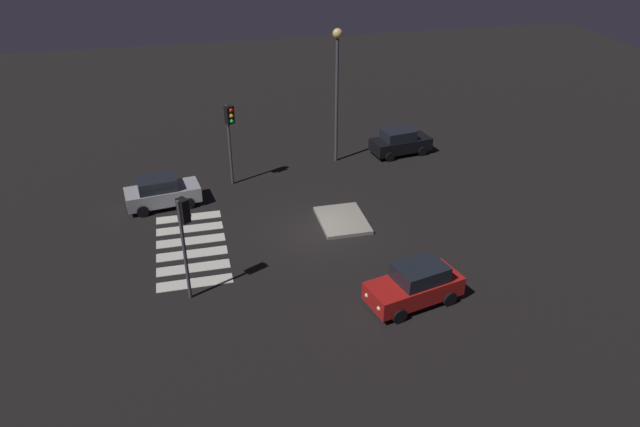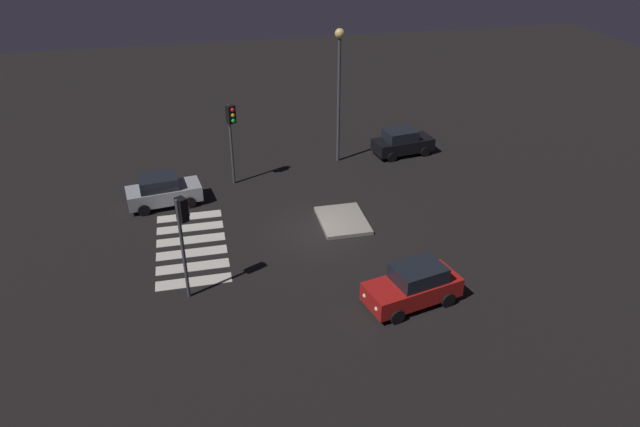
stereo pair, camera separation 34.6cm
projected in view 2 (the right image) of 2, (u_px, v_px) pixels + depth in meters
The scene contains 9 objects.
ground_plane at pixel (320, 231), 28.79m from camera, with size 80.00×80.00×0.00m, color black.
traffic_island at pixel (343, 220), 29.53m from camera, with size 3.06×2.30×0.18m.
car_silver at pixel (163, 191), 30.75m from camera, with size 2.19×3.96×1.66m.
car_black at pixel (402, 142), 36.48m from camera, with size 2.16×3.87×1.62m.
car_red at pixel (413, 285), 23.55m from camera, with size 2.48×4.13×1.70m.
traffic_light_east at pixel (183, 224), 22.72m from camera, with size 0.54×0.53×4.50m.
traffic_light_south at pixel (231, 126), 31.57m from camera, with size 0.53×0.54×4.59m.
street_lamp at pixel (339, 74), 33.42m from camera, with size 0.56×0.56×7.87m.
crosswalk_near at pixel (191, 246), 27.60m from camera, with size 6.45×3.20×0.02m.
Camera 2 is at (24.02, -5.44, 14.93)m, focal length 33.22 mm.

